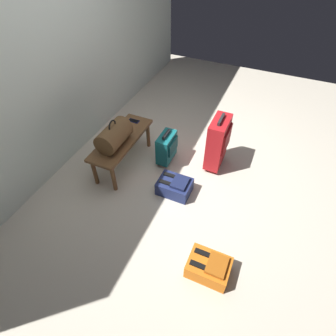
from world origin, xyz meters
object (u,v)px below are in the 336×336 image
(backpack_orange, at_px, (209,267))
(suitcase_small_teal, at_px, (167,147))
(suitcase_upright_red, at_px, (218,142))
(bench, at_px, (122,142))
(cell_phone, at_px, (134,121))
(duffel_bag_brown, at_px, (114,136))
(backpack_navy, at_px, (175,186))

(backpack_orange, bearing_deg, suitcase_small_teal, 38.33)
(backpack_orange, bearing_deg, suitcase_upright_red, 14.66)
(bench, bearing_deg, cell_phone, 5.02)
(duffel_bag_brown, distance_m, cell_phone, 0.52)
(duffel_bag_brown, relative_size, suitcase_upright_red, 0.61)
(suitcase_upright_red, relative_size, backpack_orange, 1.91)
(bench, bearing_deg, backpack_navy, -103.40)
(suitcase_small_teal, relative_size, backpack_navy, 1.21)
(bench, relative_size, duffel_bag_brown, 2.27)
(cell_phone, distance_m, suitcase_small_teal, 0.57)
(duffel_bag_brown, xyz_separation_m, backpack_orange, (-0.84, -1.45, -0.45))
(duffel_bag_brown, distance_m, suitcase_small_teal, 0.69)
(duffel_bag_brown, height_order, suitcase_upright_red, duffel_bag_brown)
(cell_phone, bearing_deg, suitcase_upright_red, -86.21)
(backpack_navy, bearing_deg, cell_phone, 55.66)
(suitcase_small_teal, height_order, backpack_navy, suitcase_small_teal)
(bench, xyz_separation_m, suitcase_small_teal, (0.26, -0.49, -0.11))
(cell_phone, relative_size, backpack_navy, 0.38)
(bench, bearing_deg, backpack_orange, -123.50)
(duffel_bag_brown, relative_size, backpack_orange, 1.16)
(cell_phone, bearing_deg, backpack_navy, -124.34)
(suitcase_upright_red, xyz_separation_m, backpack_orange, (-1.41, -0.37, -0.28))
(duffel_bag_brown, height_order, backpack_orange, duffel_bag_brown)
(cell_phone, height_order, suitcase_upright_red, suitcase_upright_red)
(bench, distance_m, suitcase_upright_red, 1.17)
(suitcase_small_teal, xyz_separation_m, backpack_orange, (-1.22, -0.96, -0.15))
(suitcase_upright_red, height_order, backpack_navy, suitcase_upright_red)
(duffel_bag_brown, bearing_deg, backpack_navy, -94.49)
(cell_phone, height_order, backpack_orange, cell_phone)
(duffel_bag_brown, height_order, backpack_navy, duffel_bag_brown)
(cell_phone, xyz_separation_m, backpack_orange, (-1.34, -1.49, -0.32))
(cell_phone, bearing_deg, suitcase_small_teal, -102.76)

